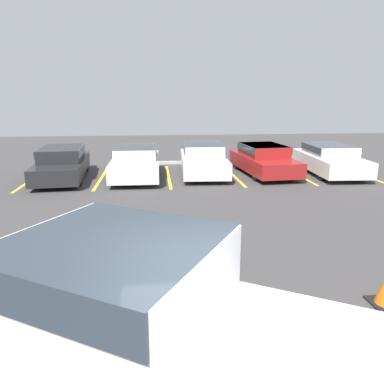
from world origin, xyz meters
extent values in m
cube|color=yellow|center=(-5.75, 12.78, 0.00)|extent=(0.12, 4.59, 0.01)
cube|color=yellow|center=(-3.03, 12.78, 0.00)|extent=(0.12, 4.59, 0.01)
cube|color=yellow|center=(-0.32, 12.78, 0.00)|extent=(0.12, 4.59, 0.01)
cube|color=yellow|center=(2.39, 12.78, 0.00)|extent=(0.12, 4.59, 0.01)
cube|color=yellow|center=(5.11, 12.78, 0.00)|extent=(0.12, 4.59, 0.01)
cube|color=yellow|center=(7.82, 12.78, 0.00)|extent=(0.12, 4.59, 0.01)
cube|color=white|center=(-1.07, 0.87, 0.73)|extent=(5.70, 4.52, 0.91)
cube|color=white|center=(-1.30, 1.01, 1.53)|extent=(2.62, 2.58, 0.69)
cube|color=#2D3842|center=(-1.30, 1.01, 1.68)|extent=(2.62, 2.61, 0.38)
cube|color=white|center=(0.40, -0.02, 1.13)|extent=(2.71, 2.67, 0.13)
cylinder|color=black|center=(0.75, 0.71, 0.46)|extent=(0.95, 0.75, 0.92)
cylinder|color=#ADADB2|center=(0.75, 0.71, 0.46)|extent=(0.61, 0.56, 0.50)
cylinder|color=black|center=(-2.06, 2.40, 0.46)|extent=(0.95, 0.75, 0.92)
cylinder|color=#ADADB2|center=(-2.06, 2.40, 0.46)|extent=(0.61, 0.56, 0.50)
cube|color=#232326|center=(-4.54, 12.77, 0.46)|extent=(2.09, 4.82, 0.59)
cube|color=#232326|center=(-4.55, 12.86, 1.00)|extent=(1.71, 2.56, 0.49)
cube|color=#2D3842|center=(-4.55, 12.86, 1.10)|extent=(1.77, 2.51, 0.29)
cylinder|color=black|center=(-3.71, 11.46, 0.30)|extent=(0.28, 0.62, 0.60)
cylinder|color=#ADADB2|center=(-3.71, 11.46, 0.30)|extent=(0.27, 0.35, 0.33)
cylinder|color=black|center=(-5.16, 11.35, 0.30)|extent=(0.28, 0.62, 0.60)
cylinder|color=#ADADB2|center=(-5.16, 11.35, 0.30)|extent=(0.27, 0.35, 0.33)
cylinder|color=black|center=(-3.92, 14.18, 0.30)|extent=(0.28, 0.62, 0.60)
cylinder|color=#ADADB2|center=(-3.92, 14.18, 0.30)|extent=(0.27, 0.35, 0.33)
cylinder|color=black|center=(-5.37, 14.07, 0.30)|extent=(0.28, 0.62, 0.60)
cylinder|color=#ADADB2|center=(-5.37, 14.07, 0.30)|extent=(0.27, 0.35, 0.33)
cube|color=silver|center=(-1.62, 12.60, 0.50)|extent=(1.88, 4.24, 0.63)
cube|color=silver|center=(-1.62, 12.68, 1.03)|extent=(1.63, 2.21, 0.42)
cube|color=#2D3842|center=(-1.62, 12.68, 1.11)|extent=(1.70, 2.17, 0.25)
cylinder|color=black|center=(-0.85, 11.36, 0.34)|extent=(0.23, 0.67, 0.67)
cylinder|color=#ADADB2|center=(-0.85, 11.36, 0.34)|extent=(0.24, 0.37, 0.37)
cylinder|color=black|center=(-2.42, 11.38, 0.34)|extent=(0.23, 0.67, 0.67)
cylinder|color=#ADADB2|center=(-2.42, 11.38, 0.34)|extent=(0.24, 0.37, 0.37)
cylinder|color=black|center=(-0.82, 13.81, 0.34)|extent=(0.23, 0.67, 0.67)
cylinder|color=#ADADB2|center=(-0.82, 13.81, 0.34)|extent=(0.24, 0.37, 0.37)
cylinder|color=black|center=(-2.39, 13.83, 0.34)|extent=(0.23, 0.67, 0.67)
cylinder|color=#ADADB2|center=(-2.39, 13.83, 0.34)|extent=(0.24, 0.37, 0.37)
cube|color=silver|center=(1.16, 13.01, 0.49)|extent=(2.00, 4.44, 0.62)
cube|color=silver|center=(1.16, 13.09, 1.04)|extent=(1.68, 2.34, 0.48)
cube|color=#2D3842|center=(1.16, 13.09, 1.14)|extent=(1.75, 2.30, 0.29)
cylinder|color=black|center=(1.85, 11.71, 0.33)|extent=(0.27, 0.66, 0.65)
cylinder|color=#ADADB2|center=(1.85, 11.71, 0.33)|extent=(0.26, 0.37, 0.36)
cylinder|color=black|center=(0.33, 11.79, 0.33)|extent=(0.27, 0.66, 0.65)
cylinder|color=#ADADB2|center=(0.33, 11.79, 0.33)|extent=(0.26, 0.37, 0.36)
cylinder|color=black|center=(1.98, 14.23, 0.33)|extent=(0.27, 0.66, 0.65)
cylinder|color=#ADADB2|center=(1.98, 14.23, 0.33)|extent=(0.26, 0.37, 0.36)
cylinder|color=black|center=(0.46, 14.31, 0.33)|extent=(0.27, 0.66, 0.65)
cylinder|color=#ADADB2|center=(0.46, 14.31, 0.33)|extent=(0.26, 0.37, 0.36)
cube|color=maroon|center=(3.71, 12.85, 0.47)|extent=(2.10, 4.40, 0.58)
cube|color=maroon|center=(3.71, 12.94, 1.00)|extent=(1.72, 2.34, 0.47)
cube|color=#2D3842|center=(3.71, 12.94, 1.10)|extent=(1.78, 2.30, 0.28)
cylinder|color=black|center=(4.56, 11.68, 0.33)|extent=(0.29, 0.68, 0.66)
cylinder|color=#ADADB2|center=(4.56, 11.68, 0.33)|extent=(0.27, 0.38, 0.37)
cylinder|color=black|center=(3.08, 11.55, 0.33)|extent=(0.29, 0.68, 0.66)
cylinder|color=#ADADB2|center=(3.08, 11.55, 0.33)|extent=(0.27, 0.38, 0.37)
cylinder|color=black|center=(4.35, 14.15, 0.33)|extent=(0.29, 0.68, 0.66)
cylinder|color=#ADADB2|center=(4.35, 14.15, 0.33)|extent=(0.27, 0.38, 0.37)
cylinder|color=black|center=(2.87, 14.02, 0.33)|extent=(0.29, 0.68, 0.66)
cylinder|color=#ADADB2|center=(2.87, 14.02, 0.33)|extent=(0.27, 0.38, 0.37)
cube|color=silver|center=(6.49, 12.58, 0.50)|extent=(2.02, 4.40, 0.62)
cube|color=silver|center=(6.49, 12.67, 1.02)|extent=(1.71, 2.32, 0.42)
cube|color=#2D3842|center=(6.49, 12.67, 1.10)|extent=(1.78, 2.28, 0.25)
cylinder|color=black|center=(7.22, 11.29, 0.34)|extent=(0.25, 0.68, 0.67)
cylinder|color=#ADADB2|center=(7.22, 11.29, 0.34)|extent=(0.25, 0.38, 0.37)
cylinder|color=black|center=(5.65, 11.36, 0.34)|extent=(0.25, 0.68, 0.67)
cylinder|color=#ADADB2|center=(5.65, 11.36, 0.34)|extent=(0.25, 0.38, 0.37)
cylinder|color=black|center=(7.33, 13.80, 0.34)|extent=(0.25, 0.68, 0.67)
cylinder|color=#ADADB2|center=(7.33, 13.80, 0.34)|extent=(0.25, 0.38, 0.37)
cylinder|color=black|center=(5.76, 13.87, 0.34)|extent=(0.25, 0.68, 0.67)
cylinder|color=#ADADB2|center=(5.76, 13.87, 0.34)|extent=(0.25, 0.38, 0.37)
cube|color=#B7B2A8|center=(-0.19, 15.67, 0.07)|extent=(1.88, 0.20, 0.14)
camera|label=1|loc=(-0.89, -2.38, 3.18)|focal=35.00mm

